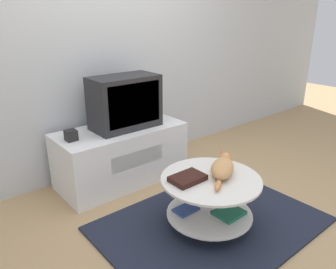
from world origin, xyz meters
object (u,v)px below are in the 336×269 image
at_px(dvd_box, 188,178).
at_px(cat, 223,167).
at_px(speaker, 71,135).
at_px(tv, 125,102).

height_order(dvd_box, cat, cat).
xyz_separation_m(speaker, dvd_box, (0.42, -1.02, -0.14)).
xyz_separation_m(tv, dvd_box, (-0.13, -1.02, -0.34)).
xyz_separation_m(dvd_box, cat, (0.28, -0.08, 0.04)).
relative_size(speaker, dvd_box, 0.37).
distance_m(tv, cat, 1.15).
bearing_deg(tv, cat, -82.44).
xyz_separation_m(tv, cat, (0.15, -1.10, -0.30)).
height_order(tv, speaker, tv).
relative_size(tv, dvd_box, 2.54).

